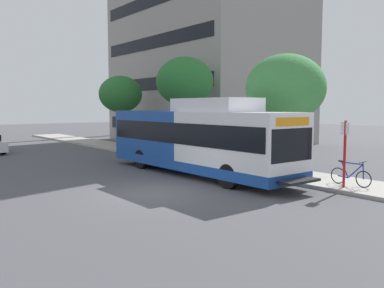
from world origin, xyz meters
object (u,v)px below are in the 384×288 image
at_px(transit_bus, 197,139).
at_px(street_tree_far_block, 121,94).
at_px(bus_stop_sign_pole, 345,149).
at_px(bicycle_parked, 351,175).
at_px(street_tree_near_stop, 286,88).
at_px(street_tree_mid_block, 185,82).

xyz_separation_m(transit_bus, street_tree_far_block, (3.68, 14.64, 2.58)).
relative_size(transit_bus, street_tree_far_block, 2.17).
xyz_separation_m(bus_stop_sign_pole, bicycle_parked, (0.52, 0.03, -1.09)).
relative_size(bicycle_parked, street_tree_far_block, 0.31).
xyz_separation_m(street_tree_near_stop, street_tree_far_block, (-0.49, 16.56, 0.09)).
bearing_deg(bicycle_parked, transit_bus, 111.99).
height_order(transit_bus, street_tree_far_block, street_tree_far_block).
relative_size(bicycle_parked, street_tree_near_stop, 0.31).
bearing_deg(bus_stop_sign_pole, street_tree_far_block, 85.76).
height_order(bicycle_parked, street_tree_mid_block, street_tree_mid_block).
bearing_deg(transit_bus, bus_stop_sign_pole, -72.15).
bearing_deg(street_tree_near_stop, transit_bus, 155.29).
relative_size(transit_bus, street_tree_near_stop, 2.13).
distance_m(transit_bus, street_tree_far_block, 15.32).
distance_m(bicycle_parked, street_tree_far_block, 21.52).
relative_size(bus_stop_sign_pole, street_tree_mid_block, 0.40).
bearing_deg(street_tree_mid_block, bus_stop_sign_pole, -99.02).
relative_size(transit_bus, bus_stop_sign_pole, 4.71).
height_order(street_tree_near_stop, street_tree_mid_block, street_tree_mid_block).
relative_size(bus_stop_sign_pole, street_tree_far_block, 0.46).
xyz_separation_m(transit_bus, street_tree_near_stop, (4.17, -1.92, 2.50)).
bearing_deg(bus_stop_sign_pole, street_tree_near_stop, 66.06).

